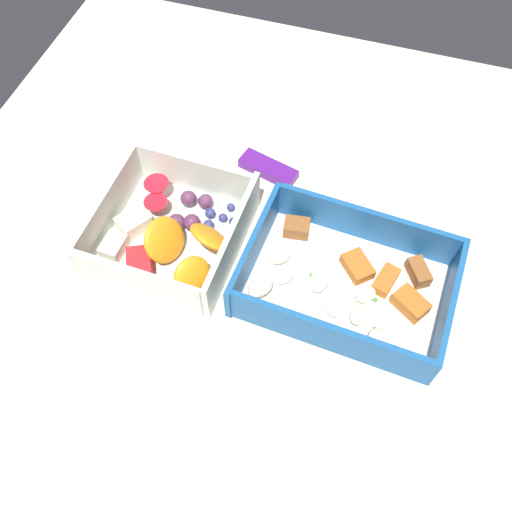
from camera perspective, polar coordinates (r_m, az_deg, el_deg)
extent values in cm
cube|color=beige|center=(60.95, 1.39, -1.63)|extent=(80.00, 80.00, 2.00)
cube|color=white|center=(59.10, 8.90, -3.38)|extent=(21.39, 15.64, 0.60)
cube|color=#19518C|center=(57.96, -0.15, 0.96)|extent=(1.52, 14.37, 4.67)
cube|color=#19518C|center=(57.42, 18.78, -5.14)|extent=(1.52, 14.37, 4.67)
cube|color=#19518C|center=(60.66, 11.06, 3.17)|extent=(19.31, 1.83, 4.67)
cube|color=#19518C|center=(53.61, 7.19, -8.08)|extent=(19.31, 1.83, 4.67)
ellipsoid|color=beige|center=(57.80, 6.43, -2.49)|extent=(2.13, 2.92, 1.40)
ellipsoid|color=beige|center=(57.02, 0.55, -3.19)|extent=(3.26, 3.52, 1.44)
ellipsoid|color=beige|center=(55.90, 12.72, -8.15)|extent=(3.01, 2.20, 1.45)
ellipsoid|color=beige|center=(56.69, 10.42, -5.85)|extent=(2.27, 2.83, 1.25)
ellipsoid|color=beige|center=(57.99, 2.81, -2.19)|extent=(2.49, 2.39, 1.02)
ellipsoid|color=beige|center=(57.94, 11.04, -3.85)|extent=(2.65, 2.77, 1.14)
ellipsoid|color=beige|center=(56.73, 7.75, -5.23)|extent=(2.66, 2.55, 1.09)
ellipsoid|color=beige|center=(59.15, 2.40, -0.09)|extent=(2.78, 2.74, 1.15)
cube|color=brown|center=(60.47, 16.11, -1.58)|extent=(2.98, 3.44, 1.67)
cube|color=#AD5B1E|center=(58.48, 15.37, -4.66)|extent=(4.09, 3.74, 1.60)
cube|color=#AD5B1E|center=(59.40, 12.99, -2.42)|extent=(2.61, 3.79, 1.22)
cube|color=brown|center=(61.27, 4.13, 2.87)|extent=(3.01, 2.44, 1.66)
cube|color=#AD5B1E|center=(59.62, 10.22, -1.03)|extent=(4.05, 4.12, 1.31)
cube|color=#387A33|center=(56.39, 11.41, -8.77)|extent=(0.60, 0.40, 0.20)
cube|color=#387A33|center=(57.19, 12.01, -7.24)|extent=(0.60, 0.40, 0.20)
cube|color=#387A33|center=(57.28, 8.12, -5.74)|extent=(0.60, 0.40, 0.20)
cube|color=#387A33|center=(58.64, 11.90, -4.34)|extent=(0.60, 0.40, 0.20)
cube|color=#387A33|center=(58.98, 5.66, -2.07)|extent=(0.60, 0.40, 0.20)
cube|color=silver|center=(62.20, -8.45, 1.55)|extent=(15.15, 15.73, 0.60)
cube|color=silver|center=(62.58, -14.65, 4.72)|extent=(1.07, 15.30, 5.04)
cube|color=silver|center=(57.94, -2.46, 1.18)|extent=(1.07, 15.30, 5.04)
cube|color=silver|center=(63.78, -6.10, 8.16)|extent=(13.49, 1.02, 5.04)
cube|color=silver|center=(56.70, -11.78, -2.74)|extent=(13.49, 1.02, 5.04)
ellipsoid|color=orange|center=(58.94, -9.26, 1.61)|extent=(5.11, 5.81, 4.87)
ellipsoid|color=orange|center=(56.72, -6.49, -1.93)|extent=(4.87, 5.12, 4.19)
ellipsoid|color=orange|center=(58.86, -4.81, 1.76)|extent=(6.00, 5.86, 4.22)
cube|color=#F4EACC|center=(62.59, -12.32, 3.14)|extent=(3.92, 4.18, 2.01)
cube|color=red|center=(59.65, -11.68, -0.79)|extent=(3.68, 4.09, 2.00)
cube|color=#F4EACC|center=(61.57, -14.19, 0.89)|extent=(2.30, 2.98, 1.72)
sphere|color=#562D4C|center=(63.81, -6.85, 5.80)|extent=(1.84, 1.84, 1.84)
sphere|color=#562D4C|center=(62.00, -8.03, 3.41)|extent=(1.90, 1.90, 1.90)
sphere|color=#562D4C|center=(61.79, -6.52, 3.40)|extent=(1.87, 1.87, 1.87)
sphere|color=#562D4C|center=(63.45, -5.13, 5.53)|extent=(1.70, 1.70, 1.70)
cone|color=red|center=(63.40, -10.00, 4.87)|extent=(2.63, 2.63, 2.10)
cone|color=red|center=(64.84, -9.92, 6.65)|extent=(2.84, 2.84, 2.27)
sphere|color=navy|center=(62.73, -4.64, 4.33)|extent=(1.19, 1.19, 1.19)
sphere|color=navy|center=(61.82, -4.81, 3.14)|extent=(1.20, 1.20, 1.20)
sphere|color=navy|center=(63.23, -2.57, 4.95)|extent=(0.96, 0.96, 0.96)
sphere|color=navy|center=(61.98, -2.29, 3.48)|extent=(1.07, 1.07, 1.07)
sphere|color=navy|center=(62.97, -1.44, 4.72)|extent=(1.00, 1.00, 1.00)
sphere|color=navy|center=(62.38, -3.36, 3.88)|extent=(1.02, 1.02, 1.02)
cube|color=#51197A|center=(67.34, 1.24, 8.81)|extent=(7.38, 4.09, 1.20)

